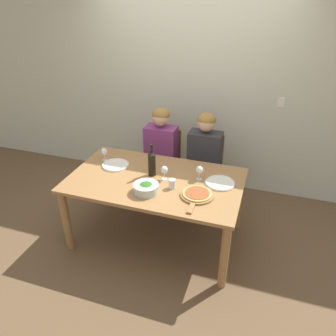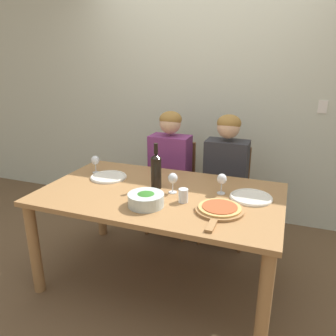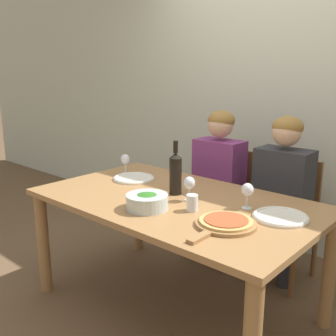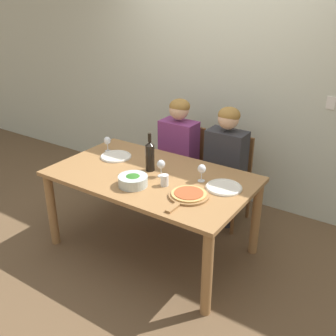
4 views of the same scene
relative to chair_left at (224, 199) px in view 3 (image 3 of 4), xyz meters
name	(u,v)px [view 3 (image 3 of 4)]	position (x,y,z in m)	size (l,w,h in m)	color
ground_plane	(175,306)	(0.21, -0.87, -0.48)	(40.00, 40.00, 0.00)	brown
back_wall	(282,91)	(0.21, 0.49, 0.87)	(10.00, 0.06, 2.70)	beige
dining_table	(176,214)	(0.21, -0.87, 0.17)	(1.74, 1.03, 0.75)	#9E7042
chair_left	(224,199)	(0.00, 0.00, 0.00)	(0.42, 0.42, 0.89)	brown
chair_right	(286,215)	(0.54, 0.00, 0.00)	(0.42, 0.42, 0.89)	brown
person_woman	(218,172)	(0.00, -0.11, 0.25)	(0.47, 0.51, 1.22)	#28282D
person_man	(282,185)	(0.54, -0.11, 0.25)	(0.47, 0.51, 1.22)	#28282D
wine_bottle	(175,173)	(0.15, -0.80, 0.41)	(0.08, 0.08, 0.34)	black
broccoli_bowl	(147,201)	(0.21, -1.12, 0.31)	(0.24, 0.24, 0.09)	silver
dinner_plate_left	(134,178)	(-0.30, -0.74, 0.28)	(0.29, 0.29, 0.02)	silver
dinner_plate_right	(280,217)	(0.85, -0.75, 0.28)	(0.29, 0.29, 0.02)	silver
pizza_on_board	(225,223)	(0.68, -1.04, 0.29)	(0.31, 0.45, 0.04)	#9E7042
wine_glass_left	(125,160)	(-0.46, -0.67, 0.37)	(0.07, 0.07, 0.15)	silver
wine_glass_right	(247,191)	(0.63, -0.74, 0.37)	(0.07, 0.07, 0.15)	silver
wine_glass_centre	(189,184)	(0.30, -0.85, 0.37)	(0.07, 0.07, 0.15)	silver
water_tumbler	(192,203)	(0.42, -0.98, 0.32)	(0.07, 0.07, 0.09)	silver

